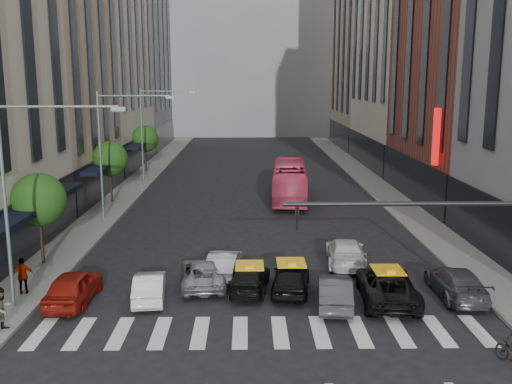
{
  "coord_description": "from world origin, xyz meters",
  "views": [
    {
      "loc": [
        -0.69,
        -19.82,
        9.94
      ],
      "look_at": [
        -0.23,
        10.27,
        4.0
      ],
      "focal_mm": 40.0,
      "sensor_mm": 36.0,
      "label": 1
    }
  ],
  "objects_px": {
    "streetlamp_near": "(26,177)",
    "car_white_front": "(149,286)",
    "pedestrian_far": "(23,276)",
    "streetlamp_far": "(151,122)",
    "pedestrian_near": "(2,309)",
    "bus": "(290,181)",
    "streetlamp_mid": "(113,139)",
    "car_red": "(73,287)",
    "taxi_center": "(291,278)",
    "taxi_left": "(250,278)"
  },
  "relations": [
    {
      "from": "car_white_front",
      "to": "pedestrian_near",
      "type": "relative_size",
      "value": 2.16
    },
    {
      "from": "streetlamp_near",
      "to": "bus",
      "type": "relative_size",
      "value": 0.8
    },
    {
      "from": "taxi_center",
      "to": "taxi_left",
      "type": "bearing_deg",
      "value": 0.76
    },
    {
      "from": "streetlamp_far",
      "to": "taxi_center",
      "type": "height_order",
      "value": "streetlamp_far"
    },
    {
      "from": "taxi_center",
      "to": "pedestrian_near",
      "type": "bearing_deg",
      "value": 27.96
    },
    {
      "from": "streetlamp_near",
      "to": "bus",
      "type": "height_order",
      "value": "streetlamp_near"
    },
    {
      "from": "bus",
      "to": "pedestrian_far",
      "type": "relative_size",
      "value": 6.58
    },
    {
      "from": "streetlamp_near",
      "to": "taxi_left",
      "type": "distance_m",
      "value": 11.03
    },
    {
      "from": "streetlamp_mid",
      "to": "bus",
      "type": "xyz_separation_m",
      "value": [
        12.89,
        7.13,
        -4.33
      ]
    },
    {
      "from": "car_red",
      "to": "taxi_center",
      "type": "relative_size",
      "value": 1.04
    },
    {
      "from": "taxi_center",
      "to": "pedestrian_near",
      "type": "distance_m",
      "value": 12.55
    },
    {
      "from": "streetlamp_far",
      "to": "pedestrian_near",
      "type": "relative_size",
      "value": 5.05
    },
    {
      "from": "car_white_front",
      "to": "pedestrian_far",
      "type": "distance_m",
      "value": 5.94
    },
    {
      "from": "streetlamp_far",
      "to": "pedestrian_far",
      "type": "xyz_separation_m",
      "value": [
        -1.07,
        -30.51,
        -4.9
      ]
    },
    {
      "from": "pedestrian_near",
      "to": "car_red",
      "type": "bearing_deg",
      "value": -6.22
    },
    {
      "from": "car_red",
      "to": "pedestrian_near",
      "type": "xyz_separation_m",
      "value": [
        -1.82,
        -3.24,
        0.29
      ]
    },
    {
      "from": "pedestrian_near",
      "to": "streetlamp_near",
      "type": "bearing_deg",
      "value": 14.93
    },
    {
      "from": "car_white_front",
      "to": "streetlamp_mid",
      "type": "bearing_deg",
      "value": -78.08
    },
    {
      "from": "car_red",
      "to": "bus",
      "type": "relative_size",
      "value": 0.39
    },
    {
      "from": "streetlamp_mid",
      "to": "car_red",
      "type": "distance_m",
      "value": 16.16
    },
    {
      "from": "streetlamp_near",
      "to": "streetlamp_mid",
      "type": "xyz_separation_m",
      "value": [
        0.0,
        16.0,
        0.0
      ]
    },
    {
      "from": "car_red",
      "to": "pedestrian_far",
      "type": "height_order",
      "value": "pedestrian_far"
    },
    {
      "from": "streetlamp_near",
      "to": "car_white_front",
      "type": "height_order",
      "value": "streetlamp_near"
    },
    {
      "from": "pedestrian_far",
      "to": "car_red",
      "type": "bearing_deg",
      "value": 148.15
    },
    {
      "from": "car_red",
      "to": "pedestrian_near",
      "type": "bearing_deg",
      "value": 61.98
    },
    {
      "from": "taxi_center",
      "to": "bus",
      "type": "height_order",
      "value": "bus"
    },
    {
      "from": "streetlamp_mid",
      "to": "streetlamp_far",
      "type": "relative_size",
      "value": 1.0
    },
    {
      "from": "streetlamp_near",
      "to": "pedestrian_far",
      "type": "height_order",
      "value": "streetlamp_near"
    },
    {
      "from": "streetlamp_far",
      "to": "taxi_left",
      "type": "distance_m",
      "value": 31.79
    },
    {
      "from": "taxi_left",
      "to": "pedestrian_near",
      "type": "bearing_deg",
      "value": 32.04
    },
    {
      "from": "streetlamp_far",
      "to": "pedestrian_far",
      "type": "height_order",
      "value": "streetlamp_far"
    },
    {
      "from": "streetlamp_near",
      "to": "pedestrian_far",
      "type": "bearing_deg",
      "value": 125.59
    },
    {
      "from": "pedestrian_far",
      "to": "streetlamp_far",
      "type": "bearing_deg",
      "value": -107.58
    },
    {
      "from": "streetlamp_mid",
      "to": "pedestrian_far",
      "type": "bearing_deg",
      "value": -94.21
    },
    {
      "from": "streetlamp_near",
      "to": "bus",
      "type": "distance_m",
      "value": 26.83
    },
    {
      "from": "taxi_left",
      "to": "pedestrian_far",
      "type": "xyz_separation_m",
      "value": [
        -10.51,
        -0.62,
        0.39
      ]
    },
    {
      "from": "bus",
      "to": "streetlamp_far",
      "type": "bearing_deg",
      "value": -30.49
    },
    {
      "from": "car_white_front",
      "to": "taxi_left",
      "type": "distance_m",
      "value": 4.72
    },
    {
      "from": "streetlamp_near",
      "to": "streetlamp_far",
      "type": "xyz_separation_m",
      "value": [
        0.0,
        32.0,
        0.0
      ]
    },
    {
      "from": "car_white_front",
      "to": "streetlamp_near",
      "type": "bearing_deg",
      "value": 6.13
    },
    {
      "from": "car_white_front",
      "to": "taxi_center",
      "type": "xyz_separation_m",
      "value": [
        6.56,
        0.83,
        0.08
      ]
    },
    {
      "from": "streetlamp_far",
      "to": "taxi_left",
      "type": "relative_size",
      "value": 2.12
    },
    {
      "from": "taxi_center",
      "to": "pedestrian_near",
      "type": "xyz_separation_m",
      "value": [
        -11.76,
        -4.37,
        0.32
      ]
    },
    {
      "from": "streetlamp_far",
      "to": "bus",
      "type": "height_order",
      "value": "streetlamp_far"
    },
    {
      "from": "streetlamp_mid",
      "to": "taxi_left",
      "type": "height_order",
      "value": "streetlamp_mid"
    },
    {
      "from": "car_white_front",
      "to": "pedestrian_near",
      "type": "height_order",
      "value": "pedestrian_near"
    },
    {
      "from": "taxi_center",
      "to": "streetlamp_near",
      "type": "bearing_deg",
      "value": 16.95
    },
    {
      "from": "bus",
      "to": "pedestrian_far",
      "type": "xyz_separation_m",
      "value": [
        -13.96,
        -21.63,
        -0.56
      ]
    },
    {
      "from": "taxi_left",
      "to": "bus",
      "type": "distance_m",
      "value": 21.32
    },
    {
      "from": "streetlamp_mid",
      "to": "taxi_center",
      "type": "bearing_deg",
      "value": -51.07
    }
  ]
}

